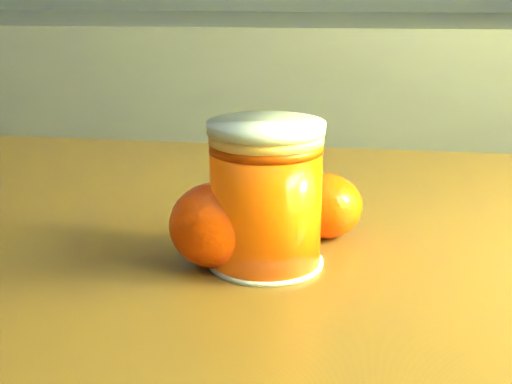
# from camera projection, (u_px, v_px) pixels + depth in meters

# --- Properties ---
(kitchen_counter) EXTENTS (3.15, 0.60, 0.90)m
(kitchen_counter) POSITION_uv_depth(u_px,v_px,m) (23.00, 193.00, 1.86)
(kitchen_counter) COLOR #57575D
(kitchen_counter) RESTS_ON ground
(table) EXTENTS (1.07, 0.78, 0.78)m
(table) POSITION_uv_depth(u_px,v_px,m) (346.00, 353.00, 0.63)
(table) COLOR brown
(table) RESTS_ON ground
(juice_glass) EXTENTS (0.09, 0.09, 0.11)m
(juice_glass) POSITION_uv_depth(u_px,v_px,m) (266.00, 196.00, 0.55)
(juice_glass) COLOR #E34C04
(juice_glass) RESTS_ON table
(orange_front) EXTENTS (0.09, 0.09, 0.07)m
(orange_front) POSITION_uv_depth(u_px,v_px,m) (217.00, 225.00, 0.56)
(orange_front) COLOR #F94204
(orange_front) RESTS_ON table
(orange_back) EXTENTS (0.08, 0.08, 0.06)m
(orange_back) POSITION_uv_depth(u_px,v_px,m) (326.00, 206.00, 0.62)
(orange_back) COLOR #F94204
(orange_back) RESTS_ON table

